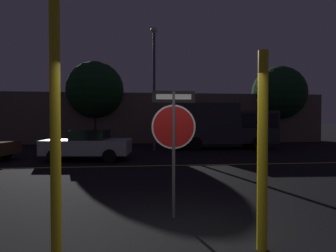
{
  "coord_description": "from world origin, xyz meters",
  "views": [
    {
      "loc": [
        -0.39,
        -3.45,
        1.84
      ],
      "look_at": [
        0.48,
        5.13,
        1.65
      ],
      "focal_mm": 28.0,
      "sensor_mm": 36.0,
      "label": 1
    }
  ],
  "objects_px": {
    "tree_2": "(279,93)",
    "passing_car_2": "(88,145)",
    "yellow_pole_right": "(263,151)",
    "street_lamp": "(154,76)",
    "tree_1": "(95,90)",
    "delivery_truck": "(224,124)",
    "stop_sign": "(174,128)",
    "yellow_pole_left": "(55,140)"
  },
  "relations": [
    {
      "from": "yellow_pole_left",
      "to": "yellow_pole_right",
      "type": "height_order",
      "value": "yellow_pole_left"
    },
    {
      "from": "tree_2",
      "to": "street_lamp",
      "type": "bearing_deg",
      "value": -153.79
    },
    {
      "from": "tree_2",
      "to": "tree_1",
      "type": "bearing_deg",
      "value": -178.85
    },
    {
      "from": "yellow_pole_left",
      "to": "street_lamp",
      "type": "bearing_deg",
      "value": 82.36
    },
    {
      "from": "stop_sign",
      "to": "tree_1",
      "type": "height_order",
      "value": "tree_1"
    },
    {
      "from": "stop_sign",
      "to": "passing_car_2",
      "type": "xyz_separation_m",
      "value": [
        -3.06,
        7.53,
        -0.98
      ]
    },
    {
      "from": "delivery_truck",
      "to": "street_lamp",
      "type": "xyz_separation_m",
      "value": [
        -4.56,
        -0.62,
        2.95
      ]
    },
    {
      "from": "stop_sign",
      "to": "delivery_truck",
      "type": "bearing_deg",
      "value": 69.13
    },
    {
      "from": "yellow_pole_right",
      "to": "passing_car_2",
      "type": "distance_m",
      "value": 9.85
    },
    {
      "from": "tree_2",
      "to": "passing_car_2",
      "type": "bearing_deg",
      "value": -147.78
    },
    {
      "from": "passing_car_2",
      "to": "tree_2",
      "type": "height_order",
      "value": "tree_2"
    },
    {
      "from": "yellow_pole_left",
      "to": "delivery_truck",
      "type": "height_order",
      "value": "yellow_pole_left"
    },
    {
      "from": "street_lamp",
      "to": "tree_1",
      "type": "height_order",
      "value": "street_lamp"
    },
    {
      "from": "yellow_pole_left",
      "to": "street_lamp",
      "type": "height_order",
      "value": "street_lamp"
    },
    {
      "from": "street_lamp",
      "to": "tree_2",
      "type": "height_order",
      "value": "street_lamp"
    },
    {
      "from": "yellow_pole_left",
      "to": "tree_1",
      "type": "xyz_separation_m",
      "value": [
        -2.64,
        17.98,
        2.59
      ]
    },
    {
      "from": "stop_sign",
      "to": "yellow_pole_left",
      "type": "height_order",
      "value": "yellow_pole_left"
    },
    {
      "from": "yellow_pole_left",
      "to": "yellow_pole_right",
      "type": "bearing_deg",
      "value": 10.23
    },
    {
      "from": "yellow_pole_right",
      "to": "tree_1",
      "type": "distance_m",
      "value": 18.5
    },
    {
      "from": "yellow_pole_right",
      "to": "tree_2",
      "type": "relative_size",
      "value": 0.44
    },
    {
      "from": "delivery_truck",
      "to": "stop_sign",
      "type": "bearing_deg",
      "value": -19.28
    },
    {
      "from": "yellow_pole_right",
      "to": "tree_1",
      "type": "height_order",
      "value": "tree_1"
    },
    {
      "from": "delivery_truck",
      "to": "tree_1",
      "type": "distance_m",
      "value": 10.31
    },
    {
      "from": "yellow_pole_left",
      "to": "tree_1",
      "type": "distance_m",
      "value": 18.36
    },
    {
      "from": "street_lamp",
      "to": "delivery_truck",
      "type": "bearing_deg",
      "value": 7.73
    },
    {
      "from": "yellow_pole_left",
      "to": "tree_1",
      "type": "height_order",
      "value": "tree_1"
    },
    {
      "from": "yellow_pole_left",
      "to": "delivery_truck",
      "type": "xyz_separation_m",
      "value": [
        6.29,
        13.54,
        -0.03
      ]
    },
    {
      "from": "stop_sign",
      "to": "street_lamp",
      "type": "height_order",
      "value": "street_lamp"
    },
    {
      "from": "stop_sign",
      "to": "yellow_pole_right",
      "type": "height_order",
      "value": "yellow_pole_right"
    },
    {
      "from": "street_lamp",
      "to": "tree_1",
      "type": "bearing_deg",
      "value": 130.8
    },
    {
      "from": "street_lamp",
      "to": "yellow_pole_left",
      "type": "bearing_deg",
      "value": -97.64
    },
    {
      "from": "delivery_truck",
      "to": "tree_1",
      "type": "relative_size",
      "value": 1.04
    },
    {
      "from": "yellow_pole_right",
      "to": "tree_2",
      "type": "xyz_separation_m",
      "value": [
        9.98,
        17.81,
        2.76
      ]
    },
    {
      "from": "stop_sign",
      "to": "tree_2",
      "type": "relative_size",
      "value": 0.37
    },
    {
      "from": "delivery_truck",
      "to": "tree_2",
      "type": "relative_size",
      "value": 1.04
    },
    {
      "from": "tree_1",
      "to": "street_lamp",
      "type": "bearing_deg",
      "value": -49.2
    },
    {
      "from": "yellow_pole_right",
      "to": "street_lamp",
      "type": "distance_m",
      "value": 12.86
    },
    {
      "from": "passing_car_2",
      "to": "street_lamp",
      "type": "height_order",
      "value": "street_lamp"
    },
    {
      "from": "street_lamp",
      "to": "passing_car_2",
      "type": "bearing_deg",
      "value": -132.35
    },
    {
      "from": "tree_1",
      "to": "delivery_truck",
      "type": "bearing_deg",
      "value": -26.47
    },
    {
      "from": "yellow_pole_right",
      "to": "passing_car_2",
      "type": "relative_size",
      "value": 0.7
    },
    {
      "from": "yellow_pole_right",
      "to": "street_lamp",
      "type": "bearing_deg",
      "value": 94.29
    }
  ]
}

